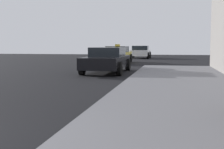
% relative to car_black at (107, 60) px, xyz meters
% --- Properties ---
extents(car_black, '(1.97, 4.56, 1.27)m').
position_rel_car_black_xyz_m(car_black, '(0.00, 0.00, 0.00)').
color(car_black, black).
rests_on(car_black, ground_plane).
extents(car_yellow, '(1.94, 4.31, 1.43)m').
position_rel_car_black_xyz_m(car_yellow, '(-0.90, 8.18, -0.00)').
color(car_yellow, yellow).
rests_on(car_yellow, ground_plane).
extents(car_white, '(2.00, 4.08, 1.27)m').
position_rel_car_black_xyz_m(car_white, '(0.04, 16.78, -0.00)').
color(car_white, white).
rests_on(car_white, ground_plane).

